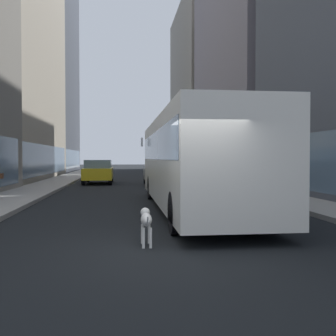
{
  "coord_description": "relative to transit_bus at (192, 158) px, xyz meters",
  "views": [
    {
      "loc": [
        -1.15,
        -7.34,
        1.77
      ],
      "look_at": [
        0.48,
        6.57,
        1.4
      ],
      "focal_mm": 41.51,
      "sensor_mm": 36.0,
      "label": 1
    }
  ],
  "objects": [
    {
      "name": "building_right_mid",
      "position": [
        10.7,
        20.31,
        11.82
      ],
      "size": [
        10.32,
        18.35,
        27.2
      ],
      "color": "slate",
      "rests_on": "ground"
    },
    {
      "name": "car_grey_wagon",
      "position": [
        0.0,
        11.84,
        -0.96
      ],
      "size": [
        1.83,
        4.14,
        1.62
      ],
      "color": "slate",
      "rests_on": "ground"
    },
    {
      "name": "ground_plane",
      "position": [
        -1.2,
        29.39,
        -1.78
      ],
      "size": [
        120.0,
        120.0,
        0.0
      ],
      "primitive_type": "plane",
      "color": "black"
    },
    {
      "name": "car_yellow_taxi",
      "position": [
        -4.0,
        14.01,
        -0.95
      ],
      "size": [
        1.91,
        4.35,
        1.62
      ],
      "color": "yellow",
      "rests_on": "ground"
    },
    {
      "name": "sidewalk_right",
      "position": [
        4.5,
        29.39,
        -1.7
      ],
      "size": [
        2.4,
        110.0,
        0.15
      ],
      "primitive_type": "cube",
      "color": "#9E9991",
      "rests_on": "ground"
    },
    {
      "name": "transit_bus",
      "position": [
        0.0,
        0.0,
        0.0
      ],
      "size": [
        2.78,
        11.53,
        3.05
      ],
      "color": "silver",
      "rests_on": "ground"
    },
    {
      "name": "dalmatian_dog",
      "position": [
        -1.88,
        -5.12,
        -1.26
      ],
      "size": [
        0.22,
        0.96,
        0.72
      ],
      "color": "white",
      "rests_on": "ground"
    },
    {
      "name": "building_right_far",
      "position": [
        10.7,
        40.92,
        9.71
      ],
      "size": [
        10.37,
        19.77,
        22.98
      ],
      "color": "gray",
      "rests_on": "ground"
    },
    {
      "name": "car_silver_sedan",
      "position": [
        1.6,
        38.25,
        -0.95
      ],
      "size": [
        1.74,
        4.75,
        1.62
      ],
      "color": "#B7BABF",
      "rests_on": "ground"
    },
    {
      "name": "building_left_far",
      "position": [
        -13.1,
        40.73,
        13.43
      ],
      "size": [
        8.29,
        16.46,
        30.43
      ],
      "color": "#4C515B",
      "rests_on": "ground"
    },
    {
      "name": "sidewalk_left",
      "position": [
        -6.9,
        29.39,
        -1.7
      ],
      "size": [
        2.4,
        110.0,
        0.15
      ],
      "primitive_type": "cube",
      "color": "#9E9991",
      "rests_on": "ground"
    }
  ]
}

